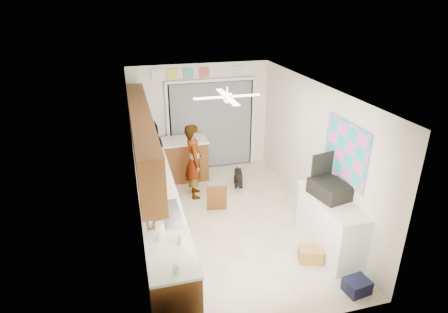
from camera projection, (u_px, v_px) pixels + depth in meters
floor at (230, 221)px, 6.98m from camera, size 5.00×5.00×0.00m
ceiling at (230, 89)px, 5.98m from camera, size 5.00×5.00×0.00m
wall_back at (201, 118)px, 8.69m from camera, size 3.20×0.00×3.20m
wall_front at (290, 246)px, 4.27m from camera, size 3.20×0.00×3.20m
wall_left at (136, 170)px, 6.10m from camera, size 0.00×5.00×5.00m
wall_right at (314, 151)px, 6.86m from camera, size 0.00×5.00×5.00m
left_base_cabinets at (158, 210)px, 6.49m from camera, size 0.60×4.80×0.90m
left_countertop at (156, 186)px, 6.30m from camera, size 0.62×4.80×0.04m
upper_cabinets at (142, 134)px, 6.10m from camera, size 0.32×4.00×0.80m
sink_basin at (163, 215)px, 5.41m from camera, size 0.50×0.76×0.06m
faucet at (149, 211)px, 5.32m from camera, size 0.03×0.03×0.22m
peninsula_base at (184, 160)px, 8.45m from camera, size 1.00×0.60×0.90m
peninsula_top at (183, 141)px, 8.26m from camera, size 1.04×0.64×0.04m
back_opening_recess at (211, 126)px, 8.81m from camera, size 2.00×0.06×2.10m
curtain_panel at (212, 126)px, 8.77m from camera, size 1.90×0.03×2.05m
door_trim_left at (168, 130)px, 8.54m from camera, size 0.06×0.04×2.10m
door_trim_right at (253, 122)px, 9.02m from camera, size 0.06×0.04×2.10m
door_trim_head at (211, 81)px, 8.35m from camera, size 2.10×0.04×0.06m
header_frame_0 at (173, 74)px, 8.11m from camera, size 0.22×0.02×0.22m
header_frame_1 at (189, 73)px, 8.19m from camera, size 0.22×0.02×0.22m
header_frame_2 at (204, 73)px, 8.27m from camera, size 0.22×0.02×0.22m
header_frame_4 at (239, 71)px, 8.46m from camera, size 0.22×0.02×0.22m
route66_sign at (156, 75)px, 8.02m from camera, size 0.22×0.02×0.26m
right_counter_base at (330, 225)px, 6.06m from camera, size 0.50×1.40×0.90m
right_counter_top at (333, 200)px, 5.87m from camera, size 0.54×1.44×0.04m
abstract_painting at (345, 151)px, 5.81m from camera, size 0.03×1.15×0.95m
ceiling_fan at (227, 97)px, 6.23m from camera, size 1.14×1.14×0.24m
microwave at (148, 132)px, 8.24m from camera, size 0.45×0.62×0.33m
cup at (162, 199)px, 5.78m from camera, size 0.14×0.14×0.10m
jar_a at (181, 239)px, 4.80m from camera, size 0.11×0.11×0.12m
jar_b at (176, 269)px, 4.28m from camera, size 0.09×0.09×0.11m
paper_towel_roll at (160, 231)px, 4.85m from camera, size 0.14×0.14×0.25m
suitcase at (329, 189)px, 5.89m from camera, size 0.56×0.68×0.26m
suitcase_rim at (329, 195)px, 5.94m from camera, size 0.55×0.66×0.02m
suitcase_lid at (322, 167)px, 6.05m from camera, size 0.42×0.12×0.50m
cardboard_box at (311, 254)px, 5.91m from camera, size 0.44×0.38×0.23m
navy_crate at (357, 286)px, 5.29m from camera, size 0.37×0.32×0.21m
cabinet_door_panel at (217, 198)px, 7.19m from camera, size 0.41×0.21×0.57m
man at (194, 161)px, 7.58m from camera, size 0.42×0.60×1.57m
dog at (238, 178)px, 8.20m from camera, size 0.31×0.53×0.39m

